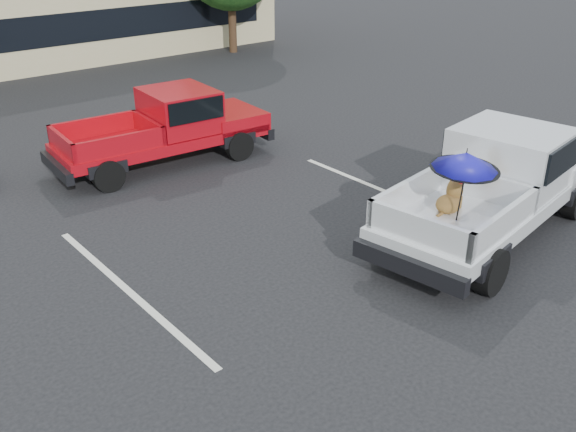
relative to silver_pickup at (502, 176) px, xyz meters
name	(u,v)px	position (x,y,z in m)	size (l,w,h in m)	color
ground	(355,278)	(-3.29, 0.39, -1.05)	(90.00, 90.00, 0.00)	black
stripe_left	(128,291)	(-6.29, 2.39, -1.05)	(0.12, 5.00, 0.01)	silver
stripe_right	(388,192)	(-0.29, 2.39, -1.05)	(0.12, 5.00, 0.01)	silver
silver_pickup	(502,176)	(0.00, 0.00, 0.00)	(5.92, 2.79, 2.06)	black
red_pickup	(175,123)	(-2.68, 6.91, -0.14)	(5.20, 2.18, 1.68)	black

